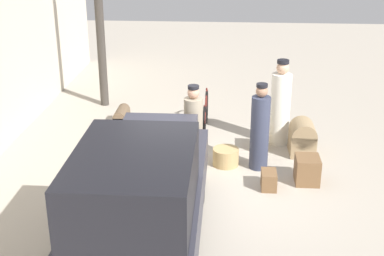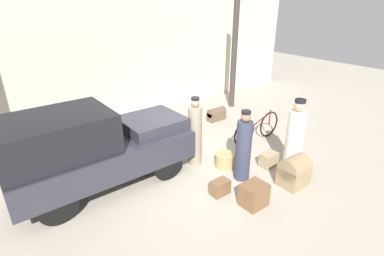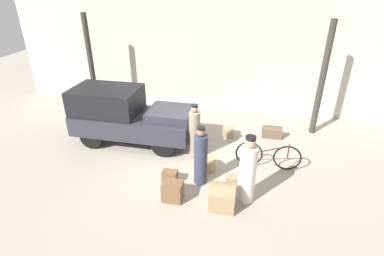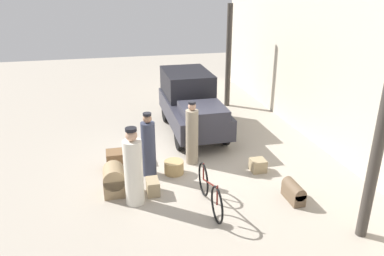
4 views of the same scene
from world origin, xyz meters
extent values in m
plane|color=#A89E8E|center=(0.00, 0.00, 0.00)|extent=(30.00, 30.00, 0.00)
cube|color=beige|center=(0.00, 4.08, 2.25)|extent=(16.00, 0.15, 4.50)
cylinder|color=#38332D|center=(-4.17, 2.62, 1.88)|extent=(0.20, 0.20, 3.76)
cylinder|color=#38332D|center=(3.96, 2.62, 1.88)|extent=(0.20, 0.20, 3.76)
cylinder|color=black|center=(-0.64, 1.40, 0.36)|extent=(0.72, 0.12, 0.72)
cylinder|color=black|center=(-0.64, 0.00, 0.36)|extent=(0.72, 0.12, 0.72)
cylinder|color=black|center=(-2.98, 1.40, 0.36)|extent=(0.72, 0.12, 0.72)
cylinder|color=black|center=(-2.98, 0.00, 0.36)|extent=(0.72, 0.12, 0.72)
cube|color=#2D2D38|center=(-1.81, 0.70, 0.68)|extent=(3.78, 1.56, 0.60)
cube|color=black|center=(-2.66, 0.70, 1.38)|extent=(2.08, 1.43, 0.80)
cube|color=#2D2D38|center=(-0.59, 0.70, 1.12)|extent=(1.32, 1.22, 0.27)
torus|color=black|center=(2.93, 0.06, 0.38)|extent=(0.76, 0.04, 0.76)
torus|color=black|center=(1.88, 0.06, 0.38)|extent=(0.76, 0.04, 0.76)
cylinder|color=#591914|center=(2.40, 0.06, 0.57)|extent=(1.06, 0.04, 0.41)
cylinder|color=#591914|center=(1.88, 0.06, 0.58)|extent=(0.04, 0.04, 0.39)
cylinder|color=#591914|center=(2.93, 0.06, 0.60)|extent=(0.04, 0.04, 0.43)
cylinder|color=tan|center=(0.75, -0.39, 0.16)|extent=(0.49, 0.49, 0.33)
cylinder|color=gray|center=(0.28, 0.18, 0.73)|extent=(0.33, 0.33, 1.46)
sphere|color=tan|center=(0.28, 0.18, 1.56)|extent=(0.20, 0.20, 0.20)
cylinder|color=black|center=(0.28, 0.18, 1.66)|extent=(0.19, 0.19, 0.06)
cylinder|color=#33384C|center=(0.69, -1.00, 0.69)|extent=(0.34, 0.34, 1.38)
sphere|color=#936B51|center=(0.69, -1.00, 1.48)|extent=(0.21, 0.21, 0.21)
cylinder|color=black|center=(0.69, -1.00, 1.59)|extent=(0.20, 0.20, 0.06)
cylinder|color=silver|center=(1.88, -1.46, 0.73)|extent=(0.40, 0.40, 1.46)
sphere|color=tan|center=(1.88, -1.46, 1.59)|extent=(0.25, 0.25, 0.25)
cylinder|color=black|center=(1.88, -1.46, 1.71)|extent=(0.24, 0.24, 0.07)
cube|color=#937A56|center=(1.37, -1.87, 0.22)|extent=(0.59, 0.49, 0.44)
cylinder|color=#937A56|center=(1.37, -1.87, 0.44)|extent=(0.59, 0.49, 0.49)
cube|color=brown|center=(0.16, -1.82, 0.24)|extent=(0.47, 0.41, 0.47)
cube|color=brown|center=(2.57, 1.92, 0.14)|extent=(0.64, 0.27, 0.29)
cylinder|color=brown|center=(2.57, 1.92, 0.29)|extent=(0.64, 0.27, 0.27)
cube|color=brown|center=(-0.11, -1.14, 0.15)|extent=(0.39, 0.26, 0.31)
cube|color=#9E8966|center=(1.58, -1.04, 0.17)|extent=(0.43, 0.28, 0.34)
cube|color=#9E8966|center=(1.13, 1.69, 0.16)|extent=(0.36, 0.36, 0.31)
camera|label=1|loc=(-8.32, -0.39, 4.38)|focal=50.00mm
camera|label=2|loc=(-3.74, -4.86, 3.78)|focal=28.00mm
camera|label=3|loc=(1.83, -7.33, 4.86)|focal=28.00mm
camera|label=4|loc=(8.95, -1.86, 4.51)|focal=35.00mm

